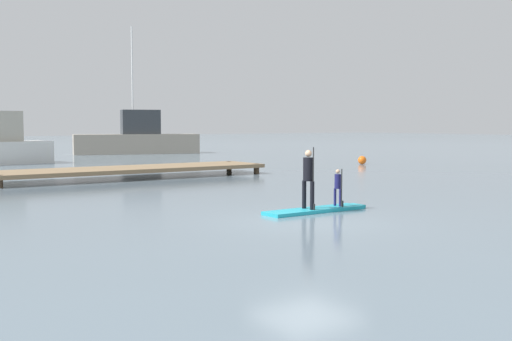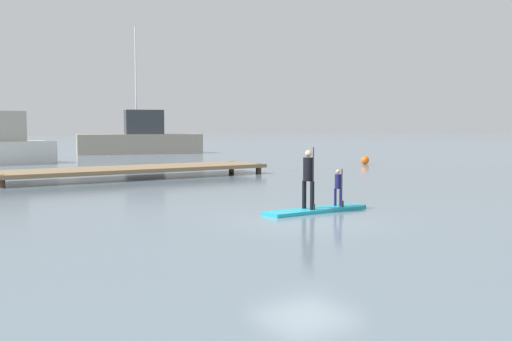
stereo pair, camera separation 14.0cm
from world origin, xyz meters
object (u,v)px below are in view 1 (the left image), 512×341
paddleboard_near (317,210)px  paddler_child_solo (338,186)px  fishing_boat_white_large (137,139)px  mooring_buoy_near (362,160)px  paddler_adult (308,175)px

paddleboard_near → paddler_child_solo: 1.05m
paddleboard_near → fishing_boat_white_large: fishing_boat_white_large is taller
mooring_buoy_near → paddler_child_solo: bearing=-136.5°
paddler_child_solo → paddler_adult: bearing=-179.7°
paddler_adult → paddler_child_solo: 1.19m
paddleboard_near → fishing_boat_white_large: size_ratio=0.32×
paddler_adult → paddler_child_solo: (1.14, 0.01, -0.36)m
paddler_adult → fishing_boat_white_large: fishing_boat_white_large is taller
paddleboard_near → paddler_child_solo: paddler_child_solo is taller
paddleboard_near → paddler_adult: size_ratio=1.94×
paddleboard_near → mooring_buoy_near: bearing=42.0°
fishing_boat_white_large → paddleboard_near: bearing=-106.7°
paddler_adult → fishing_boat_white_large: size_ratio=0.17×
paddleboard_near → paddler_adult: (-0.32, -0.01, 1.01)m
mooring_buoy_near → fishing_boat_white_large: bearing=105.0°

